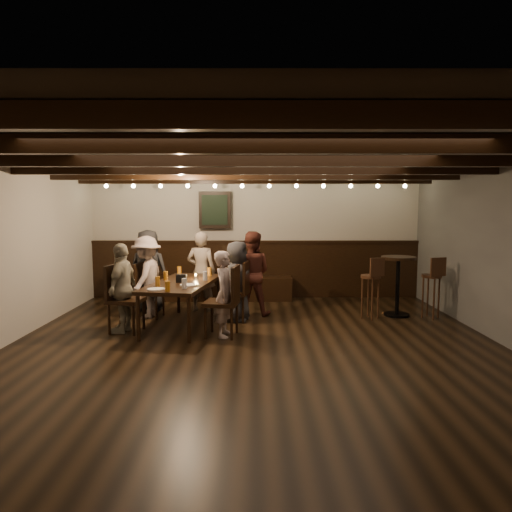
{
  "coord_description": "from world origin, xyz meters",
  "views": [
    {
      "loc": [
        -0.01,
        -5.59,
        1.78
      ],
      "look_at": [
        0.0,
        1.3,
        1.06
      ],
      "focal_mm": 32.0,
      "sensor_mm": 36.0,
      "label": 1
    }
  ],
  "objects_px": {
    "chair_left_near": "(149,301)",
    "person_left_near": "(147,277)",
    "person_right_near": "(237,281)",
    "bar_stool_left": "(370,296)",
    "person_right_far": "(225,294)",
    "high_top_table": "(398,277)",
    "person_bench_left": "(148,271)",
    "bar_stool_right": "(431,295)",
    "chair_left_far": "(125,312)",
    "dining_table": "(183,285)",
    "person_bench_right": "(251,273)",
    "chair_right_far": "(223,315)",
    "chair_right_near": "(235,303)",
    "person_left_far": "(123,288)",
    "person_bench_centre": "(201,271)"
  },
  "relations": [
    {
      "from": "chair_right_near",
      "to": "person_right_far",
      "type": "distance_m",
      "value": 0.95
    },
    {
      "from": "dining_table",
      "to": "person_bench_left",
      "type": "height_order",
      "value": "person_bench_left"
    },
    {
      "from": "chair_right_near",
      "to": "person_right_far",
      "type": "relative_size",
      "value": 0.79
    },
    {
      "from": "chair_left_far",
      "to": "chair_right_near",
      "type": "height_order",
      "value": "chair_left_far"
    },
    {
      "from": "bar_stool_left",
      "to": "bar_stool_right",
      "type": "distance_m",
      "value": 1.0
    },
    {
      "from": "chair_right_near",
      "to": "person_left_near",
      "type": "relative_size",
      "value": 0.71
    },
    {
      "from": "person_left_near",
      "to": "high_top_table",
      "type": "bearing_deg",
      "value": 100.01
    },
    {
      "from": "person_right_near",
      "to": "person_right_far",
      "type": "bearing_deg",
      "value": 180.0
    },
    {
      "from": "high_top_table",
      "to": "person_bench_right",
      "type": "bearing_deg",
      "value": 177.61
    },
    {
      "from": "chair_left_far",
      "to": "person_left_near",
      "type": "distance_m",
      "value": 0.97
    },
    {
      "from": "chair_right_far",
      "to": "chair_left_far",
      "type": "bearing_deg",
      "value": 90.0
    },
    {
      "from": "person_right_far",
      "to": "high_top_table",
      "type": "distance_m",
      "value": 3.03
    },
    {
      "from": "bar_stool_left",
      "to": "dining_table",
      "type": "bearing_deg",
      "value": 162.68
    },
    {
      "from": "person_left_near",
      "to": "dining_table",
      "type": "bearing_deg",
      "value": 59.04
    },
    {
      "from": "person_left_far",
      "to": "person_right_near",
      "type": "distance_m",
      "value": 1.75
    },
    {
      "from": "chair_left_near",
      "to": "person_right_far",
      "type": "distance_m",
      "value": 1.75
    },
    {
      "from": "dining_table",
      "to": "person_left_near",
      "type": "relative_size",
      "value": 1.43
    },
    {
      "from": "person_bench_centre",
      "to": "person_bench_right",
      "type": "distance_m",
      "value": 0.91
    },
    {
      "from": "person_right_near",
      "to": "bar_stool_left",
      "type": "distance_m",
      "value": 2.17
    },
    {
      "from": "chair_right_near",
      "to": "bar_stool_right",
      "type": "relative_size",
      "value": 0.94
    },
    {
      "from": "chair_right_near",
      "to": "person_right_near",
      "type": "height_order",
      "value": "person_right_near"
    },
    {
      "from": "person_bench_left",
      "to": "bar_stool_left",
      "type": "xyz_separation_m",
      "value": [
        3.71,
        -0.58,
        -0.33
      ]
    },
    {
      "from": "chair_left_far",
      "to": "bar_stool_left",
      "type": "bearing_deg",
      "value": 110.53
    },
    {
      "from": "person_bench_left",
      "to": "person_left_far",
      "type": "xyz_separation_m",
      "value": [
        -0.06,
        -1.36,
        -0.06
      ]
    },
    {
      "from": "person_bench_centre",
      "to": "person_bench_right",
      "type": "xyz_separation_m",
      "value": [
        0.87,
        -0.28,
        0.01
      ]
    },
    {
      "from": "dining_table",
      "to": "chair_left_near",
      "type": "bearing_deg",
      "value": 147.95
    },
    {
      "from": "bar_stool_right",
      "to": "chair_left_far",
      "type": "bearing_deg",
      "value": 173.37
    },
    {
      "from": "chair_left_near",
      "to": "chair_left_far",
      "type": "bearing_deg",
      "value": -0.11
    },
    {
      "from": "chair_right_far",
      "to": "person_left_near",
      "type": "distance_m",
      "value": 1.76
    },
    {
      "from": "person_left_near",
      "to": "person_right_far",
      "type": "relative_size",
      "value": 1.11
    },
    {
      "from": "high_top_table",
      "to": "bar_stool_right",
      "type": "xyz_separation_m",
      "value": [
        0.5,
        -0.16,
        -0.28
      ]
    },
    {
      "from": "chair_left_near",
      "to": "person_bench_left",
      "type": "height_order",
      "value": "person_bench_left"
    },
    {
      "from": "person_bench_centre",
      "to": "person_right_far",
      "type": "distance_m",
      "value": 1.68
    },
    {
      "from": "chair_right_far",
      "to": "person_right_near",
      "type": "height_order",
      "value": "person_right_near"
    },
    {
      "from": "person_left_near",
      "to": "bar_stool_left",
      "type": "xyz_separation_m",
      "value": [
        3.63,
        -0.11,
        -0.29
      ]
    },
    {
      "from": "person_bench_left",
      "to": "person_bench_centre",
      "type": "height_order",
      "value": "person_bench_left"
    },
    {
      "from": "person_bench_left",
      "to": "bar_stool_right",
      "type": "height_order",
      "value": "person_bench_left"
    },
    {
      "from": "bar_stool_right",
      "to": "chair_right_near",
      "type": "bearing_deg",
      "value": 166.31
    },
    {
      "from": "person_right_near",
      "to": "person_left_near",
      "type": "bearing_deg",
      "value": 90.0
    },
    {
      "from": "person_bench_left",
      "to": "person_right_far",
      "type": "height_order",
      "value": "person_bench_left"
    },
    {
      "from": "dining_table",
      "to": "chair_left_near",
      "type": "distance_m",
      "value": 0.92
    },
    {
      "from": "chair_right_far",
      "to": "bar_stool_left",
      "type": "distance_m",
      "value": 2.52
    },
    {
      "from": "chair_left_near",
      "to": "person_left_near",
      "type": "height_order",
      "value": "person_left_near"
    },
    {
      "from": "person_bench_right",
      "to": "person_left_near",
      "type": "distance_m",
      "value": 1.71
    },
    {
      "from": "high_top_table",
      "to": "person_right_near",
      "type": "bearing_deg",
      "value": -173.09
    },
    {
      "from": "person_left_near",
      "to": "person_right_far",
      "type": "xyz_separation_m",
      "value": [
        1.35,
        -1.12,
        -0.07
      ]
    },
    {
      "from": "person_bench_left",
      "to": "person_left_near",
      "type": "xyz_separation_m",
      "value": [
        0.08,
        -0.47,
        -0.04
      ]
    },
    {
      "from": "dining_table",
      "to": "person_right_near",
      "type": "height_order",
      "value": "person_right_near"
    },
    {
      "from": "chair_left_near",
      "to": "person_bench_left",
      "type": "bearing_deg",
      "value": -158.07
    },
    {
      "from": "chair_right_far",
      "to": "person_bench_left",
      "type": "height_order",
      "value": "person_bench_left"
    }
  ]
}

